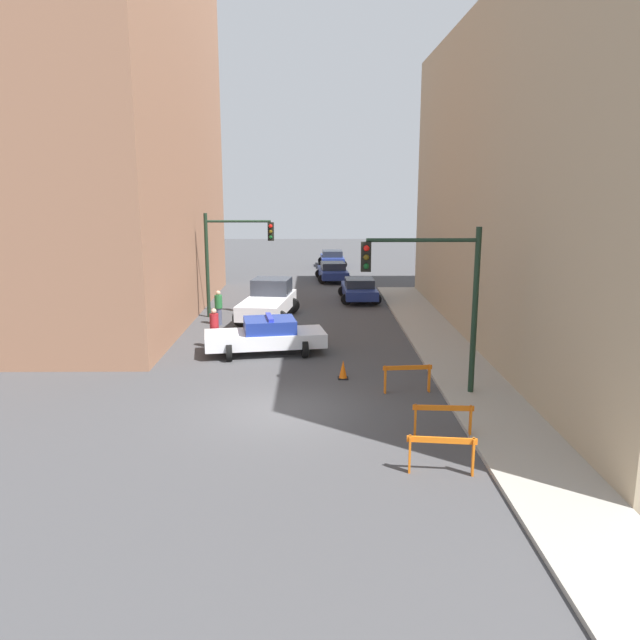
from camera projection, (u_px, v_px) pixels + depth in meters
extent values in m
plane|color=#424244|center=(283.00, 411.00, 18.47)|extent=(120.00, 120.00, 0.00)
cube|color=#9E998E|center=(492.00, 408.00, 18.52)|extent=(2.40, 44.00, 0.12)
cube|color=#93664C|center=(46.00, 130.00, 30.09)|extent=(14.00, 20.00, 18.31)
cube|color=tan|center=(625.00, 178.00, 24.97)|extent=(12.00, 28.00, 13.64)
cylinder|color=black|center=(475.00, 311.00, 19.28)|extent=(0.18, 0.18, 5.20)
cylinder|color=black|center=(422.00, 240.00, 18.79)|extent=(3.40, 0.12, 0.12)
cube|color=black|center=(366.00, 257.00, 18.88)|extent=(0.30, 0.22, 0.90)
sphere|color=red|center=(366.00, 248.00, 18.68)|extent=(0.18, 0.18, 0.18)
sphere|color=#4C3D0C|center=(366.00, 257.00, 18.74)|extent=(0.18, 0.18, 0.18)
sphere|color=#0C4219|center=(366.00, 266.00, 18.80)|extent=(0.18, 0.18, 0.18)
cylinder|color=black|center=(207.00, 266.00, 31.04)|extent=(0.18, 0.18, 5.20)
cylinder|color=black|center=(238.00, 221.00, 30.59)|extent=(3.20, 0.12, 0.12)
cube|color=black|center=(271.00, 232.00, 30.71)|extent=(0.30, 0.22, 0.90)
sphere|color=red|center=(271.00, 226.00, 30.51)|extent=(0.18, 0.18, 0.18)
sphere|color=#4C3D0C|center=(271.00, 232.00, 30.57)|extent=(0.18, 0.18, 0.18)
sphere|color=#0C4219|center=(271.00, 237.00, 30.63)|extent=(0.18, 0.18, 0.18)
cube|color=white|center=(265.00, 339.00, 24.64)|extent=(4.94, 2.61, 0.55)
cube|color=navy|center=(270.00, 325.00, 24.55)|extent=(2.22, 1.94, 0.52)
cylinder|color=black|center=(229.00, 353.00, 23.62)|extent=(0.33, 0.69, 0.66)
cylinder|color=black|center=(227.00, 342.00, 25.26)|extent=(0.33, 0.69, 0.66)
cylinder|color=black|center=(305.00, 349.00, 24.13)|extent=(0.33, 0.69, 0.66)
cylinder|color=black|center=(299.00, 339.00, 25.77)|extent=(0.33, 0.69, 0.66)
cube|color=#2633BF|center=(269.00, 317.00, 24.49)|extent=(0.43, 1.40, 0.12)
cube|color=silver|center=(268.00, 305.00, 30.84)|extent=(2.73, 5.63, 0.70)
cube|color=#2D333D|center=(272.00, 286.00, 31.73)|extent=(2.06, 1.97, 0.80)
cylinder|color=black|center=(257.00, 305.00, 32.66)|extent=(0.83, 0.37, 0.80)
cylinder|color=black|center=(292.00, 306.00, 32.42)|extent=(0.83, 0.37, 0.80)
cylinder|color=black|center=(241.00, 318.00, 29.41)|extent=(0.83, 0.37, 0.80)
cylinder|color=black|center=(279.00, 319.00, 29.18)|extent=(0.83, 0.37, 0.80)
cube|color=navy|center=(359.00, 291.00, 35.97)|extent=(1.89, 4.34, 0.52)
cube|color=#232833|center=(359.00, 283.00, 35.70)|extent=(1.62, 1.84, 0.48)
cylinder|color=black|center=(343.00, 291.00, 37.30)|extent=(0.62, 0.23, 0.62)
cylinder|color=black|center=(371.00, 291.00, 37.35)|extent=(0.62, 0.23, 0.62)
cylinder|color=black|center=(346.00, 299.00, 34.70)|extent=(0.62, 0.23, 0.62)
cylinder|color=black|center=(376.00, 299.00, 34.75)|extent=(0.62, 0.23, 0.62)
cube|color=navy|center=(333.00, 273.00, 43.39)|extent=(2.09, 4.41, 0.52)
cube|color=#232833|center=(333.00, 266.00, 43.12)|extent=(1.70, 1.91, 0.48)
cylinder|color=black|center=(319.00, 274.00, 44.68)|extent=(0.63, 0.26, 0.62)
cylinder|color=black|center=(342.00, 274.00, 44.81)|extent=(0.63, 0.26, 0.62)
cylinder|color=black|center=(322.00, 279.00, 42.08)|extent=(0.63, 0.26, 0.62)
cylinder|color=black|center=(347.00, 279.00, 42.21)|extent=(0.63, 0.26, 0.62)
cube|color=navy|center=(332.00, 259.00, 51.12)|extent=(1.88, 4.33, 0.52)
cube|color=#232833|center=(332.00, 253.00, 50.85)|extent=(1.62, 1.83, 0.48)
cylinder|color=black|center=(322.00, 261.00, 52.45)|extent=(0.62, 0.23, 0.62)
cylinder|color=black|center=(341.00, 261.00, 52.50)|extent=(0.62, 0.23, 0.62)
cylinder|color=black|center=(323.00, 265.00, 49.85)|extent=(0.62, 0.23, 0.62)
cylinder|color=black|center=(343.00, 264.00, 49.90)|extent=(0.62, 0.23, 0.62)
cylinder|color=#474C66|center=(215.00, 338.00, 25.47)|extent=(0.38, 0.38, 0.82)
cylinder|color=maroon|center=(214.00, 321.00, 25.31)|extent=(0.49, 0.49, 0.62)
sphere|color=tan|center=(214.00, 311.00, 25.22)|extent=(0.30, 0.30, 0.22)
cylinder|color=#474C66|center=(219.00, 316.00, 29.72)|extent=(0.30, 0.30, 0.82)
cylinder|color=#236633|center=(218.00, 302.00, 29.56)|extent=(0.38, 0.38, 0.62)
sphere|color=tan|center=(218.00, 293.00, 29.47)|extent=(0.23, 0.23, 0.22)
cube|color=orange|center=(442.00, 440.00, 14.27)|extent=(1.59, 0.24, 0.14)
cube|color=orange|center=(410.00, 454.00, 14.43)|extent=(0.07, 0.16, 0.90)
cube|color=orange|center=(473.00, 457.00, 14.27)|extent=(0.07, 0.16, 0.90)
cube|color=orange|center=(443.00, 408.00, 16.33)|extent=(1.60, 0.16, 0.14)
cube|color=orange|center=(415.00, 421.00, 16.46)|extent=(0.06, 0.16, 0.90)
cube|color=orange|center=(470.00, 422.00, 16.37)|extent=(0.06, 0.16, 0.90)
cube|color=orange|center=(408.00, 368.00, 19.93)|extent=(1.60, 0.19, 0.14)
cube|color=orange|center=(385.00, 380.00, 19.94)|extent=(0.06, 0.16, 0.90)
cube|color=orange|center=(429.00, 378.00, 20.08)|extent=(0.06, 0.16, 0.90)
cube|color=black|center=(343.00, 378.00, 21.53)|extent=(0.36, 0.36, 0.04)
cone|color=#F2600C|center=(343.00, 369.00, 21.46)|extent=(0.28, 0.28, 0.62)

